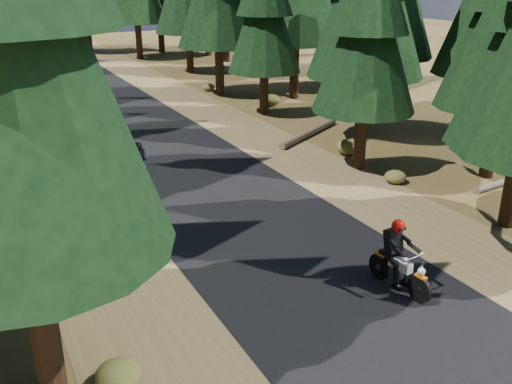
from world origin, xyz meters
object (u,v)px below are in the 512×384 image
log_far (511,180)px  rider_lead (400,268)px  rider_follow (139,176)px  log_near (309,133)px

log_far → rider_lead: 9.45m
rider_lead → rider_follow: size_ratio=1.00×
log_near → rider_lead: size_ratio=2.55×
log_near → rider_lead: rider_lead is taller
log_near → rider_lead: bearing=-144.0°
rider_lead → rider_follow: rider_lead is taller
log_far → rider_follow: bearing=150.1°
log_far → rider_follow: rider_follow is taller
log_far → rider_follow: (-12.24, 5.24, 0.47)m
log_far → rider_lead: rider_lead is taller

